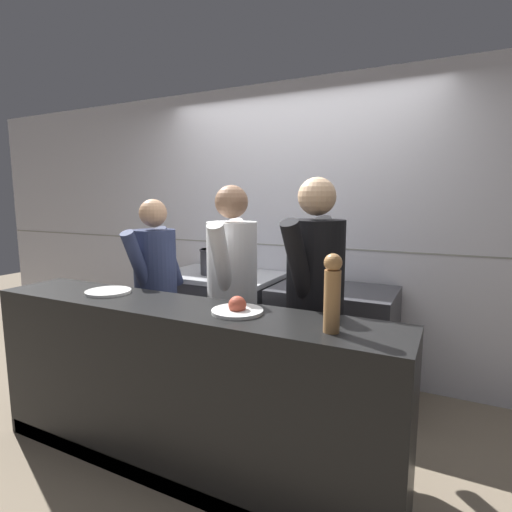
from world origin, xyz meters
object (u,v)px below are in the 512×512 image
Objects in this scene: oven_range at (221,322)px; chef_head_cook at (156,291)px; pepper_mill at (332,291)px; stock_pot at (214,261)px; plated_dish_main at (108,292)px; chef_sous at (232,295)px; plated_dish_appetiser at (237,309)px; chef_line at (315,304)px; mixing_bowl_steel at (317,281)px.

chef_head_cook reaches higher than oven_range.
oven_range is 2.95× the size of pepper_mill.
stock_pot is 0.17× the size of chef_head_cook.
stock_pot is 0.94× the size of plated_dish_main.
chef_sous is (0.53, -0.71, 0.47)m from oven_range.
plated_dish_appetiser is 0.76× the size of pepper_mill.
stock_pot is at bearing 157.11° from chef_line.
plated_dish_appetiser is 0.65m from chef_sous.
stock_pot is at bearing 126.98° from plated_dish_appetiser.
chef_sous is at bearing 144.49° from pepper_mill.
mixing_bowl_steel is 1.44m from pepper_mill.
plated_dish_main is 1.48m from pepper_mill.
mixing_bowl_steel is 1.26m from plated_dish_appetiser.
chef_sous is at bearing -6.56° from chef_head_cook.
stock_pot is at bearing 118.50° from chef_sous.
plated_dish_main is 0.80m from chef_sous.
stock_pot is 1.19m from plated_dish_main.
pepper_mill is 0.21× the size of chef_sous.
chef_sous is at bearing -53.32° from oven_range.
plated_dish_appetiser is (0.87, -1.25, 0.56)m from oven_range.
chef_head_cook is (-1.57, 0.66, -0.30)m from pepper_mill.
pepper_mill is (1.43, -1.28, 0.15)m from stock_pot.
oven_range is 3.75× the size of plated_dish_main.
chef_head_cook reaches higher than mixing_bowl_steel.
chef_head_cook reaches higher than plated_dish_main.
chef_head_cook is at bearing 157.28° from pepper_mill.
oven_range is 3.88× the size of mixing_bowl_steel.
plated_dish_main is 0.94m from plated_dish_appetiser.
pepper_mill is (0.52, -0.07, 0.16)m from plated_dish_appetiser.
oven_range is 1.00m from chef_sous.
pepper_mill reaches higher than plated_dish_appetiser.
mixing_bowl_steel is at bearing 51.90° from plated_dish_main.
chef_line is at bearing -15.36° from chef_sous.
pepper_mill is 1.09m from chef_sous.
plated_dish_appetiser reaches higher than mixing_bowl_steel.
plated_dish_appetiser reaches higher than oven_range.
stock_pot is 0.15× the size of chef_line.
plated_dish_main is at bearing -150.64° from chef_sous.
oven_range is at bearing 124.84° from plated_dish_appetiser.
chef_sous is (-0.34, 0.54, -0.08)m from plated_dish_appetiser.
stock_pot reaches higher than plated_dish_appetiser.
chef_line is at bearing 63.39° from plated_dish_appetiser.
mixing_bowl_steel is 1.27m from chef_head_cook.
mixing_bowl_steel is (0.94, 0.05, -0.10)m from stock_pot.
plated_dish_main is 0.16× the size of chef_line.
stock_pot is at bearing 74.16° from chef_head_cook.
pepper_mill is at bearing -8.14° from plated_dish_appetiser.
mixing_bowl_steel is (0.90, 0.00, 0.47)m from oven_range.
chef_head_cook reaches higher than stock_pot.
stock_pot is 0.16× the size of chef_sous.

